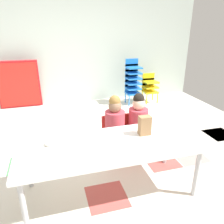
% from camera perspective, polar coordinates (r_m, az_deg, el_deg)
% --- Properties ---
extents(ground_plane, '(6.19, 4.98, 0.02)m').
position_cam_1_polar(ground_plane, '(3.30, -5.32, -10.85)').
color(ground_plane, silver).
extents(back_wall, '(6.19, 0.10, 2.49)m').
position_cam_1_polar(back_wall, '(5.28, -11.30, 15.64)').
color(back_wall, '#B2C1B7').
rests_on(back_wall, ground_plane).
extents(craft_table, '(1.89, 0.76, 0.60)m').
position_cam_1_polar(craft_table, '(2.34, -0.52, -9.21)').
color(craft_table, white).
rests_on(craft_table, ground_plane).
extents(seated_child_near_camera, '(0.33, 0.33, 0.92)m').
position_cam_1_polar(seated_child_near_camera, '(2.92, 0.71, -2.66)').
color(seated_child_near_camera, red).
rests_on(seated_child_near_camera, ground_plane).
extents(seated_child_middle_seat, '(0.32, 0.31, 0.92)m').
position_cam_1_polar(seated_child_middle_seat, '(3.03, 6.70, -1.93)').
color(seated_child_middle_seat, red).
rests_on(seated_child_middle_seat, ground_plane).
extents(kid_chair_blue_stack, '(0.32, 0.30, 1.04)m').
position_cam_1_polar(kid_chair_blue_stack, '(5.19, 5.38, 8.36)').
color(kid_chair_blue_stack, blue).
rests_on(kid_chair_blue_stack, ground_plane).
extents(kid_chair_yellow_stack, '(0.32, 0.30, 0.68)m').
position_cam_1_polar(kid_chair_yellow_stack, '(5.40, 9.71, 6.69)').
color(kid_chair_yellow_stack, yellow).
rests_on(kid_chair_yellow_stack, ground_plane).
extents(folded_activity_table, '(0.90, 0.29, 1.09)m').
position_cam_1_polar(folded_activity_table, '(5.22, -23.02, 6.39)').
color(folded_activity_table, red).
rests_on(folded_activity_table, ground_plane).
extents(paper_bag_brown, '(0.13, 0.09, 0.22)m').
position_cam_1_polar(paper_bag_brown, '(2.48, 8.43, -3.47)').
color(paper_bag_brown, '#9E754C').
rests_on(paper_bag_brown, craft_table).
extents(paper_plate_near_edge, '(0.18, 0.18, 0.01)m').
position_cam_1_polar(paper_plate_near_edge, '(2.37, -15.66, -8.23)').
color(paper_plate_near_edge, white).
rests_on(paper_plate_near_edge, craft_table).
extents(donut_powdered_on_plate, '(0.11, 0.11, 0.03)m').
position_cam_1_polar(donut_powdered_on_plate, '(2.36, -15.71, -7.78)').
color(donut_powdered_on_plate, white).
rests_on(donut_powdered_on_plate, craft_table).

